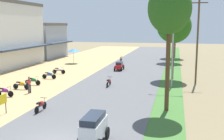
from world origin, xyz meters
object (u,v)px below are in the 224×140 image
object	(u,v)px
median_tree_second	(174,26)
streetlamp_mid	(174,37)
vendor_umbrella	(73,50)
median_tree_nearest	(170,10)
street_signboard	(1,101)
median_tree_third	(174,18)
median_tree_fourth	(176,18)
car_van_white	(94,128)
car_sedan_red	(119,66)
parked_motorbike_fourth	(33,81)
parked_motorbike_third	(21,85)
parked_motorbike_second	(5,91)
streetlamp_near	(173,43)
parked_motorbike_fifth	(49,75)
pedestrian_on_shoulder	(29,84)
motorbike_ahead_fourth	(121,59)
motorbike_ahead_second	(41,105)
utility_pole_near	(197,40)
streetlamp_far	(175,33)
motorbike_ahead_third	(109,82)
parked_motorbike_sixth	(59,70)

from	to	relation	value
median_tree_second	streetlamp_mid	world-z (taller)	median_tree_second
vendor_umbrella	median_tree_nearest	xyz separation A→B (m)	(16.38, -23.28, 5.26)
street_signboard	median_tree_third	size ratio (longest dim) A/B	0.15
median_tree_fourth	car_van_white	world-z (taller)	median_tree_fourth
car_sedan_red	parked_motorbike_fourth	bearing A→B (deg)	-121.05
parked_motorbike_third	car_van_white	size ratio (longest dim) A/B	0.75
parked_motorbike_second	streetlamp_near	xyz separation A→B (m)	(14.67, 7.29, 4.08)
parked_motorbike_fifth	median_tree_second	xyz separation A→B (m)	(14.48, 3.37, 5.80)
vendor_umbrella	pedestrian_on_shoulder	bearing A→B (deg)	-80.55
median_tree_third	streetlamp_mid	xyz separation A→B (m)	(0.28, -4.41, -3.10)
car_van_white	motorbike_ahead_fourth	xyz separation A→B (m)	(-5.34, 34.29, -0.45)
median_tree_third	motorbike_ahead_second	xyz separation A→B (m)	(-9.10, -31.67, -7.12)
median_tree_second	median_tree_fourth	size ratio (longest dim) A/B	0.81
streetlamp_near	median_tree_fourth	bearing A→B (deg)	89.96
utility_pole_near	parked_motorbike_third	bearing A→B (deg)	-157.95
streetlamp_far	car_sedan_red	distance (m)	26.12
vendor_umbrella	median_tree_second	world-z (taller)	median_tree_second
parked_motorbike_third	motorbike_ahead_second	world-z (taller)	motorbike_ahead_second
parked_motorbike_second	streetlamp_far	xyz separation A→B (m)	(14.67, 41.56, 4.15)
median_tree_third	utility_pole_near	bearing A→B (deg)	-81.23
parked_motorbike_fifth	median_tree_nearest	world-z (taller)	median_tree_nearest
vendor_umbrella	streetlamp_far	bearing A→B (deg)	49.09
streetlamp_far	streetlamp_near	bearing A→B (deg)	-90.00
utility_pole_near	car_van_white	distance (m)	19.40
motorbike_ahead_fourth	parked_motorbike_fifth	bearing A→B (deg)	-106.83
parked_motorbike_fifth	car_sedan_red	xyz separation A→B (m)	(6.95, 8.17, 0.19)
car_sedan_red	motorbike_ahead_second	world-z (taller)	car_sedan_red
utility_pole_near	vendor_umbrella	bearing A→B (deg)	146.92
motorbike_ahead_third	parked_motorbike_second	bearing A→B (deg)	-142.74
parked_motorbike_fifth	utility_pole_near	world-z (taller)	utility_pole_near
vendor_umbrella	median_tree_fourth	xyz separation A→B (m)	(16.61, 13.02, 5.57)
streetlamp_mid	motorbike_ahead_third	bearing A→B (deg)	-110.06
median_tree_third	utility_pole_near	world-z (taller)	median_tree_third
parked_motorbike_fifth	streetlamp_mid	xyz separation A→B (m)	(14.48, 15.26, 4.04)
median_tree_second	motorbike_ahead_second	distance (m)	18.91
median_tree_second	motorbike_ahead_third	size ratio (longest dim) A/B	4.61
median_tree_nearest	motorbike_ahead_third	world-z (taller)	median_tree_nearest
median_tree_third	streetlamp_far	world-z (taller)	median_tree_third
vendor_umbrella	street_signboard	bearing A→B (deg)	-79.73
parked_motorbike_third	utility_pole_near	size ratio (longest dim) A/B	0.19
parked_motorbike_third	parked_motorbike_fourth	xyz separation A→B (m)	(0.10, 2.14, 0.00)
parked_motorbike_fourth	motorbike_ahead_fourth	distance (m)	21.95
parked_motorbike_third	parked_motorbike_fifth	size ratio (longest dim) A/B	1.00
parked_motorbike_second	median_tree_third	size ratio (longest dim) A/B	0.19
motorbike_ahead_second	utility_pole_near	bearing A→B (deg)	47.95
street_signboard	median_tree_second	bearing A→B (deg)	55.31
parked_motorbike_sixth	street_signboard	size ratio (longest dim) A/B	1.20
vendor_umbrella	motorbike_ahead_fourth	size ratio (longest dim) A/B	1.40
median_tree_second	utility_pole_near	xyz separation A→B (m)	(2.56, -2.13, -1.49)
car_van_white	motorbike_ahead_fourth	distance (m)	34.71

